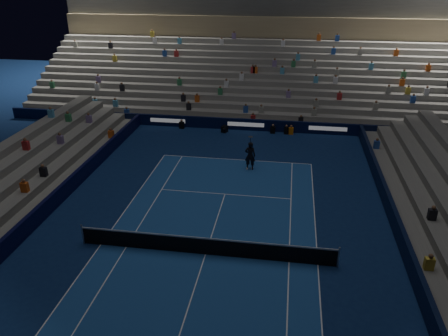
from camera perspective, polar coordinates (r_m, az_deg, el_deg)
ground at (r=22.10m, az=-2.43°, el=-11.21°), size 90.00×90.00×0.00m
court_surface at (r=22.10m, az=-2.43°, el=-11.20°), size 10.97×23.77×0.01m
sponsor_barrier_far at (r=38.29m, az=2.88°, el=5.70°), size 44.00×0.25×1.00m
sponsor_barrier_east at (r=22.34m, az=23.32°, el=-11.53°), size 0.25×37.00×1.00m
sponsor_barrier_west at (r=25.31m, az=-24.74°, el=-7.31°), size 0.25×37.00×1.00m
grandstand_main at (r=46.57m, az=4.24°, el=12.79°), size 44.00×15.20×11.20m
tennis_net at (r=21.81m, az=-2.45°, el=-10.14°), size 12.90×0.10×1.10m
tennis_player at (r=30.47m, az=3.43°, el=1.62°), size 0.77×0.52×2.05m
broadcast_camera at (r=37.73m, az=0.07°, el=5.11°), size 0.59×0.95×0.57m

